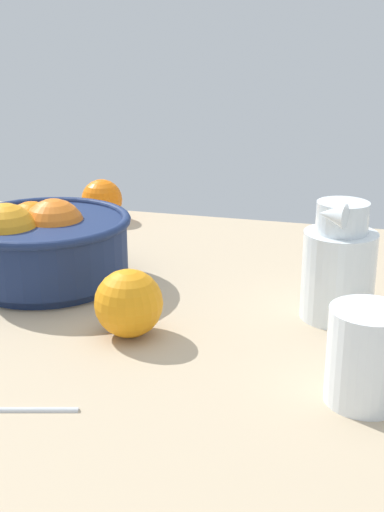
# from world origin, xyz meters

# --- Properties ---
(ground_plane) EXTENTS (1.18, 0.86, 0.03)m
(ground_plane) POSITION_xyz_m (0.00, 0.00, -0.01)
(ground_plane) COLOR tan
(fruit_bowl) EXTENTS (0.23, 0.23, 0.12)m
(fruit_bowl) POSITION_xyz_m (-0.18, 0.05, 0.05)
(fruit_bowl) COLOR navy
(fruit_bowl) RESTS_ON ground_plane
(juice_pitcher) EXTENTS (0.09, 0.14, 0.15)m
(juice_pitcher) POSITION_xyz_m (0.21, 0.03, 0.06)
(juice_pitcher) COLOR white
(juice_pitcher) RESTS_ON ground_plane
(juice_glass) EXTENTS (0.07, 0.07, 0.09)m
(juice_glass) POSITION_xyz_m (0.25, -0.16, 0.04)
(juice_glass) COLOR white
(juice_glass) RESTS_ON ground_plane
(loose_orange_0) EXTENTS (0.07, 0.07, 0.07)m
(loose_orange_0) POSITION_xyz_m (-0.22, 0.36, 0.04)
(loose_orange_0) COLOR orange
(loose_orange_0) RESTS_ON ground_plane
(loose_orange_2) EXTENTS (0.08, 0.08, 0.08)m
(loose_orange_2) POSITION_xyz_m (-0.01, -0.08, 0.04)
(loose_orange_2) COLOR orange
(loose_orange_2) RESTS_ON ground_plane
(herb_sprig_0) EXTENTS (0.04, 0.06, 0.01)m
(herb_sprig_0) POSITION_xyz_m (-0.34, 0.31, 0.00)
(herb_sprig_0) COLOR #377E3E
(herb_sprig_0) RESTS_ON ground_plane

